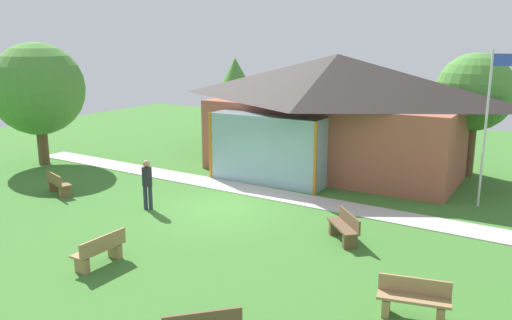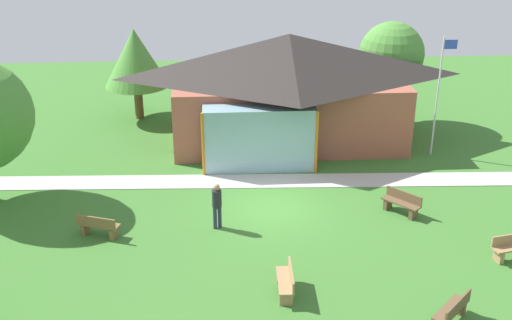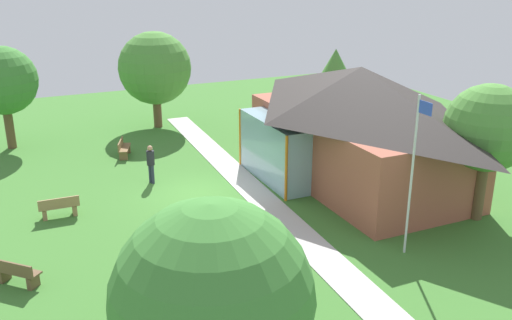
{
  "view_description": "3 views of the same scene",
  "coord_description": "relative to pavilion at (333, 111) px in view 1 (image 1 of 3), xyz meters",
  "views": [
    {
      "loc": [
        9.83,
        -14.4,
        5.76
      ],
      "look_at": [
        0.17,
        2.04,
        1.32
      ],
      "focal_mm": 36.78,
      "sensor_mm": 36.0,
      "label": 1
    },
    {
      "loc": [
        -1.97,
        -21.55,
        11.49
      ],
      "look_at": [
        -0.51,
        1.92,
        1.16
      ],
      "focal_mm": 44.86,
      "sensor_mm": 36.0,
      "label": 2
    },
    {
      "loc": [
        20.82,
        -6.77,
        9.18
      ],
      "look_at": [
        0.04,
        2.68,
        1.16
      ],
      "focal_mm": 39.2,
      "sensor_mm": 36.0,
      "label": 3
    }
  ],
  "objects": [
    {
      "name": "visitor_strolling_lawn",
      "position": [
        -3.35,
        -8.26,
        -1.63
      ],
      "size": [
        0.34,
        0.34,
        1.74
      ],
      "rotation": [
        0.0,
        0.0,
        3.53
      ],
      "color": "#2D3347",
      "rests_on": "ground_plane"
    },
    {
      "name": "flagpole",
      "position": [
        6.45,
        -2.12,
        0.34
      ],
      "size": [
        0.64,
        0.08,
        5.42
      ],
      "color": "silver",
      "rests_on": "ground_plane"
    },
    {
      "name": "tree_west_hedge",
      "position": [
        -12.16,
        -5.6,
        0.84
      ],
      "size": [
        4.2,
        4.2,
        5.61
      ],
      "color": "brown",
      "rests_on": "ground_plane"
    },
    {
      "name": "footpath",
      "position": [
        -1.24,
        -4.53,
        -2.64
      ],
      "size": [
        24.59,
        2.29,
        0.03
      ],
      "primitive_type": "cube",
      "rotation": [
        0.0,
        0.0,
        -0.04
      ],
      "color": "#BCB7B2",
      "rests_on": "ground_plane"
    },
    {
      "name": "bench_lawn_far_right",
      "position": [
        6.35,
        -10.89,
        -2.25
      ],
      "size": [
        1.56,
        0.75,
        0.84
      ],
      "rotation": [
        0.0,
        0.0,
        3.36
      ],
      "color": "#9E7A51",
      "rests_on": "ground_plane"
    },
    {
      "name": "tree_behind_pavilion_left",
      "position": [
        -7.35,
        3.59,
        0.56
      ],
      "size": [
        3.26,
        3.26,
        4.71
      ],
      "color": "brown",
      "rests_on": "ground_plane"
    },
    {
      "name": "bench_mid_left",
      "position": [
        -7.51,
        -8.62,
        -2.25
      ],
      "size": [
        1.56,
        0.91,
        0.84
      ],
      "rotation": [
        0.0,
        0.0,
        5.94
      ],
      "color": "brown",
      "rests_on": "ground_plane"
    },
    {
      "name": "pavilion",
      "position": [
        0.0,
        0.0,
        0.0
      ],
      "size": [
        11.56,
        7.18,
        5.11
      ],
      "color": "#A35642",
      "rests_on": "ground_plane"
    },
    {
      "name": "bench_mid_right",
      "position": [
        3.54,
        -7.57,
        -2.25
      ],
      "size": [
        1.34,
        1.4,
        0.84
      ],
      "rotation": [
        0.0,
        0.0,
        2.31
      ],
      "color": "brown",
      "rests_on": "ground_plane"
    },
    {
      "name": "bench_front_center",
      "position": [
        -1.3,
        -12.38,
        -2.25
      ],
      "size": [
        0.48,
        1.51,
        0.84
      ],
      "rotation": [
        0.0,
        0.0,
        1.55
      ],
      "color": "#9E7A51",
      "rests_on": "ground_plane"
    },
    {
      "name": "tree_behind_pavilion_right",
      "position": [
        5.38,
        2.08,
        0.91
      ],
      "size": [
        3.21,
        3.21,
        5.2
      ],
      "color": "brown",
      "rests_on": "ground_plane"
    },
    {
      "name": "ground_plane",
      "position": [
        -1.24,
        -6.84,
        -2.66
      ],
      "size": [
        44.0,
        44.0,
        0.0
      ],
      "primitive_type": "plane",
      "color": "#3D752D"
    }
  ]
}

